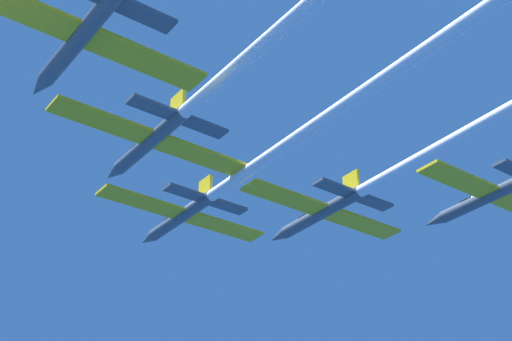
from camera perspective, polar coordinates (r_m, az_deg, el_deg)
The scene contains 3 objects.
jet_lead at distance 65.51m, azimuth 2.08°, elevation 1.81°, with size 18.48×59.43×3.06m.
jet_left_wing at distance 51.64m, azimuth 4.15°, elevation 12.46°, with size 18.48×69.75×3.06m.
jet_right_wing at distance 62.53m, azimuth 17.97°, elevation 4.10°, with size 18.48×69.80×3.06m.
Camera 1 is at (-35.37, -59.90, -33.67)m, focal length 53.25 mm.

